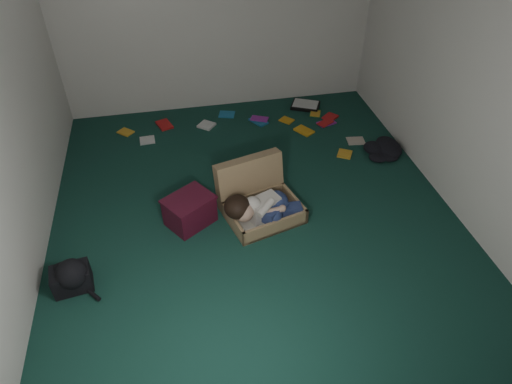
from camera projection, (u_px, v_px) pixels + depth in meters
name	position (u px, v px, depth m)	size (l,w,h in m)	color
floor	(253.00, 209.00, 4.69)	(4.50, 4.50, 0.00)	#153D33
wall_back	(216.00, 9.00, 5.56)	(4.50, 4.50, 0.00)	white
wall_front	(345.00, 314.00, 2.17)	(4.50, 4.50, 0.00)	white
wall_left	(1.00, 119.00, 3.56)	(4.50, 4.50, 0.00)	white
wall_right	(466.00, 74.00, 4.18)	(4.50, 4.50, 0.00)	white
suitcase	(258.00, 199.00, 4.58)	(0.87, 0.85, 0.52)	tan
person	(262.00, 207.00, 4.41)	(0.79, 0.40, 0.32)	silver
maroon_bin	(190.00, 210.00, 4.45)	(0.57, 0.54, 0.31)	#470E20
backpack	(71.00, 278.00, 3.84)	(0.39, 0.32, 0.24)	black
clothing_pile	(382.00, 149.00, 5.42)	(0.43, 0.35, 0.14)	black
paper_tray	(305.00, 105.00, 6.32)	(0.46, 0.42, 0.05)	black
book_scatter	(261.00, 127.00, 5.91)	(3.00, 1.46, 0.02)	gold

